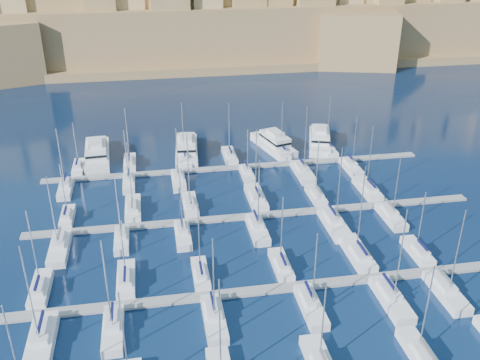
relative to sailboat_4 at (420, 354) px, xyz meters
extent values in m
plane|color=black|center=(-13.02, 28.72, -0.74)|extent=(600.00, 600.00, 0.00)
cube|color=slate|center=(-13.02, 16.72, -0.54)|extent=(84.00, 2.00, 0.40)
cube|color=slate|center=(-13.02, 38.72, -0.54)|extent=(84.00, 2.00, 0.40)
cube|color=slate|center=(-13.02, 60.72, -0.54)|extent=(84.00, 2.00, 0.40)
cylinder|color=#9EA0A8|center=(-47.70, 1.45, 6.96)|extent=(0.18, 0.18, 12.57)
cylinder|color=#9EA0A8|center=(-35.83, 0.74, 7.22)|extent=(0.18, 0.18, 13.22)
cylinder|color=#9EA0A8|center=(-25.14, 0.89, 7.33)|extent=(0.18, 0.18, 13.41)
cylinder|color=#9EA0A8|center=(-12.87, 0.93, 6.33)|extent=(0.18, 0.18, 11.39)
cube|color=silver|center=(0.00, 0.11, -0.22)|extent=(2.63, 8.78, 1.64)
cube|color=silver|center=(0.00, -0.77, 0.95)|extent=(1.84, 3.95, 0.70)
cylinder|color=#9EA0A8|center=(0.00, 0.55, 6.79)|extent=(0.18, 0.18, 12.39)
cube|color=#595B60|center=(0.00, -1.21, 2.00)|extent=(0.35, 3.51, 0.35)
cube|color=silver|center=(-49.09, 22.10, -0.22)|extent=(2.63, 8.76, 1.64)
cube|color=silver|center=(-49.09, 21.23, 0.95)|extent=(1.84, 3.94, 0.70)
cylinder|color=#9EA0A8|center=(-49.09, 22.54, 6.75)|extent=(0.18, 0.18, 12.30)
cube|color=#0B0E3A|center=(-49.09, 20.79, 2.00)|extent=(0.35, 3.50, 0.35)
cube|color=silver|center=(-36.65, 22.22, -0.22)|extent=(2.70, 8.99, 1.65)
cube|color=silver|center=(-36.65, 21.32, 0.96)|extent=(1.89, 4.05, 0.70)
cylinder|color=#9EA0A8|center=(-36.65, 22.67, 6.86)|extent=(0.18, 0.18, 12.50)
cube|color=#0B0E3A|center=(-36.65, 20.87, 2.01)|extent=(0.35, 3.60, 0.35)
cube|color=silver|center=(-25.36, 21.70, -0.24)|extent=(2.39, 7.95, 1.60)
cube|color=silver|center=(-25.36, 20.90, 0.91)|extent=(1.67, 3.58, 0.70)
cylinder|color=#9EA0A8|center=(-25.36, 22.10, 6.30)|extent=(0.18, 0.18, 11.49)
cube|color=#0B0E3A|center=(-25.36, 20.50, 1.96)|extent=(0.35, 3.18, 0.35)
cube|color=silver|center=(-12.58, 21.85, -0.23)|extent=(2.48, 8.26, 1.61)
cube|color=silver|center=(-12.58, 21.03, 0.92)|extent=(1.74, 3.72, 0.70)
cylinder|color=#9EA0A8|center=(-12.58, 22.27, 6.23)|extent=(0.18, 0.18, 11.32)
cube|color=#0B0E3A|center=(-12.58, 20.61, 1.97)|extent=(0.35, 3.31, 0.35)
cube|color=silver|center=(0.49, 22.82, -0.19)|extent=(3.06, 10.20, 1.71)
cube|color=silver|center=(0.49, 21.80, 1.02)|extent=(2.14, 4.59, 0.70)
cylinder|color=#9EA0A8|center=(0.49, 23.33, 8.02)|extent=(0.18, 0.18, 14.71)
cube|color=#0B0E3A|center=(0.49, 21.29, 2.07)|extent=(0.35, 4.08, 0.35)
cube|color=silver|center=(10.50, 21.77, -0.24)|extent=(2.43, 8.10, 1.60)
cube|color=silver|center=(10.50, 20.96, 0.91)|extent=(1.70, 3.64, 0.70)
cylinder|color=#9EA0A8|center=(10.50, 22.18, 5.64)|extent=(0.18, 0.18, 10.16)
cube|color=#0B0E3A|center=(10.50, 20.56, 1.96)|extent=(0.35, 3.24, 0.35)
cube|color=silver|center=(-47.21, 10.32, -0.17)|extent=(3.24, 10.81, 1.74)
cube|color=silver|center=(-47.21, 11.40, 1.05)|extent=(2.27, 4.86, 0.70)
cylinder|color=#9EA0A8|center=(-47.21, 9.78, 7.88)|extent=(0.18, 0.18, 14.36)
cube|color=#0B0E3A|center=(-47.21, 11.94, 2.10)|extent=(0.35, 4.32, 0.35)
cube|color=silver|center=(-38.16, 11.18, -0.21)|extent=(2.72, 9.08, 1.65)
cube|color=silver|center=(-38.16, 12.09, 0.96)|extent=(1.91, 4.09, 0.70)
cylinder|color=#9EA0A8|center=(-38.16, 10.73, 7.44)|extent=(0.18, 0.18, 13.65)
cube|color=#0B0E3A|center=(-38.16, 12.54, 2.01)|extent=(0.35, 3.63, 0.35)
cube|color=silver|center=(-24.64, 11.03, -0.21)|extent=(2.81, 9.38, 1.67)
cube|color=silver|center=(-24.64, 11.97, 0.98)|extent=(1.97, 4.22, 0.70)
cylinder|color=#9EA0A8|center=(-24.64, 10.56, 6.91)|extent=(0.18, 0.18, 12.57)
cube|color=#0B0E3A|center=(-24.64, 12.44, 2.03)|extent=(0.35, 3.75, 0.35)
cube|color=silver|center=(-10.86, 11.20, -0.22)|extent=(2.71, 9.04, 1.65)
cube|color=silver|center=(-10.86, 12.11, 0.96)|extent=(1.90, 4.07, 0.70)
cylinder|color=#9EA0A8|center=(-10.86, 10.75, 6.48)|extent=(0.18, 0.18, 11.74)
cube|color=#0B0E3A|center=(-10.86, 12.56, 2.01)|extent=(0.35, 3.61, 0.35)
cube|color=silver|center=(1.01, 10.76, -0.19)|extent=(2.98, 9.93, 1.70)
cube|color=silver|center=(1.01, 11.75, 1.01)|extent=(2.09, 4.47, 0.70)
cylinder|color=#9EA0A8|center=(1.01, 10.26, 7.84)|extent=(0.18, 0.18, 14.37)
cube|color=#0B0E3A|center=(1.01, 12.24, 2.06)|extent=(0.35, 3.97, 0.35)
cube|color=silver|center=(9.65, 10.93, -0.20)|extent=(2.87, 9.58, 1.68)
cube|color=silver|center=(9.65, 11.89, 0.99)|extent=(2.01, 4.31, 0.70)
cylinder|color=#9EA0A8|center=(9.65, 10.45, 7.30)|extent=(0.18, 0.18, 13.33)
cube|color=#595B60|center=(9.65, 12.37, 2.04)|extent=(0.35, 3.83, 0.35)
cube|color=silver|center=(-47.60, 43.51, -0.25)|extent=(2.27, 7.57, 1.58)
cube|color=silver|center=(-47.60, 42.75, 0.89)|extent=(1.59, 3.41, 0.70)
cylinder|color=#9EA0A8|center=(-47.60, 43.88, 5.46)|extent=(0.18, 0.18, 9.85)
cube|color=#0B0E3A|center=(-47.60, 42.37, 1.94)|extent=(0.35, 3.03, 0.35)
cube|color=silver|center=(-35.73, 44.53, -0.20)|extent=(2.88, 9.62, 1.68)
cube|color=silver|center=(-35.73, 43.57, 0.99)|extent=(2.02, 4.33, 0.70)
cylinder|color=#9EA0A8|center=(-35.73, 45.01, 6.92)|extent=(0.18, 0.18, 12.56)
cube|color=#595B60|center=(-35.73, 43.09, 2.04)|extent=(0.35, 3.85, 0.35)
cube|color=silver|center=(-24.96, 44.15, -0.22)|extent=(2.66, 8.86, 1.64)
cube|color=silver|center=(-24.96, 43.27, 0.95)|extent=(1.86, 3.99, 0.70)
cylinder|color=#9EA0A8|center=(-24.96, 44.60, 7.51)|extent=(0.18, 0.18, 13.81)
cube|color=#595B60|center=(-24.96, 42.82, 2.00)|extent=(0.35, 3.55, 0.35)
cube|color=silver|center=(-11.95, 44.82, -0.19)|extent=(3.06, 10.19, 1.71)
cube|color=silver|center=(-11.95, 43.80, 1.02)|extent=(2.14, 4.59, 0.70)
cylinder|color=#9EA0A8|center=(-11.95, 45.33, 7.37)|extent=(0.18, 0.18, 13.40)
cube|color=#0B0E3A|center=(-11.95, 43.29, 2.07)|extent=(0.35, 4.08, 0.35)
cube|color=silver|center=(-0.07, 43.77, -0.24)|extent=(2.43, 8.09, 1.60)
cube|color=silver|center=(-0.07, 42.96, 0.91)|extent=(1.70, 3.64, 0.70)
cylinder|color=#9EA0A8|center=(-0.07, 44.17, 6.02)|extent=(0.18, 0.18, 10.90)
cube|color=#595B60|center=(-0.07, 42.55, 1.96)|extent=(0.35, 3.24, 0.35)
cube|color=silver|center=(11.04, 44.63, -0.20)|extent=(2.94, 9.81, 1.69)
cube|color=silver|center=(11.04, 43.65, 1.00)|extent=(2.06, 4.41, 0.70)
cylinder|color=#9EA0A8|center=(11.04, 45.12, 6.90)|extent=(0.18, 0.18, 12.49)
cube|color=#0B0E3A|center=(11.04, 43.15, 2.05)|extent=(0.35, 3.92, 0.35)
cube|color=silver|center=(-47.69, 32.70, -0.19)|extent=(3.01, 10.04, 1.70)
cube|color=silver|center=(-47.69, 33.71, 1.01)|extent=(2.11, 4.52, 0.70)
cylinder|color=#9EA0A8|center=(-47.69, 32.20, 7.09)|extent=(0.18, 0.18, 12.85)
cube|color=#595B60|center=(-47.69, 34.21, 2.06)|extent=(0.35, 4.02, 0.35)
cube|color=silver|center=(-37.57, 33.67, -0.24)|extent=(2.43, 8.09, 1.60)
cube|color=silver|center=(-37.57, 34.48, 0.91)|extent=(1.70, 3.64, 0.70)
cylinder|color=#9EA0A8|center=(-37.57, 33.27, 6.06)|extent=(0.18, 0.18, 11.00)
cube|color=#595B60|center=(-37.57, 34.89, 1.96)|extent=(0.35, 3.24, 0.35)
cube|color=silver|center=(-27.19, 33.42, -0.23)|extent=(2.58, 8.61, 1.63)
cube|color=silver|center=(-27.19, 34.28, 0.94)|extent=(1.81, 3.87, 0.70)
cylinder|color=#9EA0A8|center=(-27.19, 32.99, 6.04)|extent=(0.18, 0.18, 10.91)
cube|color=#0B0E3A|center=(-27.19, 34.71, 1.99)|extent=(0.35, 3.44, 0.35)
cube|color=silver|center=(-14.08, 33.00, -0.21)|extent=(2.83, 9.44, 1.67)
cube|color=silver|center=(-14.08, 33.95, 0.98)|extent=(1.98, 4.25, 0.70)
cylinder|color=#9EA0A8|center=(-14.08, 32.53, 7.01)|extent=(0.18, 0.18, 12.75)
cube|color=#0B0E3A|center=(-14.08, 34.42, 2.03)|extent=(0.35, 3.77, 0.35)
cube|color=silver|center=(-0.12, 32.38, -0.17)|extent=(3.20, 10.68, 1.73)
cube|color=silver|center=(-0.12, 33.45, 1.04)|extent=(2.24, 4.81, 0.70)
cylinder|color=#9EA0A8|center=(-0.12, 31.85, 7.87)|extent=(0.18, 0.18, 14.35)
cube|color=#0B0E3A|center=(-0.12, 33.98, 2.09)|extent=(0.35, 4.27, 0.35)
cube|color=silver|center=(11.05, 33.21, -0.22)|extent=(2.70, 9.01, 1.65)
cube|color=silver|center=(11.05, 34.12, 0.96)|extent=(1.89, 4.06, 0.70)
cylinder|color=#9EA0A8|center=(11.05, 32.76, 6.19)|extent=(0.18, 0.18, 11.17)
cube|color=#595B60|center=(11.05, 34.57, 2.01)|extent=(0.35, 3.60, 0.35)
cube|color=silver|center=(-47.67, 65.60, -0.25)|extent=(2.33, 7.76, 1.59)
cube|color=silver|center=(-47.67, 64.83, 0.90)|extent=(1.63, 3.49, 0.70)
cylinder|color=#9EA0A8|center=(-47.67, 65.99, 5.40)|extent=(0.18, 0.18, 9.70)
cube|color=#0B0E3A|center=(-47.67, 64.44, 1.95)|extent=(0.35, 3.10, 0.35)
cube|color=silver|center=(-36.55, 66.09, -0.22)|extent=(2.62, 8.74, 1.64)
cube|color=silver|center=(-36.55, 65.22, 0.95)|extent=(1.84, 3.93, 0.70)
cylinder|color=#9EA0A8|center=(-36.55, 66.53, 6.58)|extent=(0.18, 0.18, 11.98)
cube|color=#0B0E3A|center=(-36.55, 64.78, 2.00)|extent=(0.35, 3.50, 0.35)
cube|color=silver|center=(-24.30, 66.16, -0.22)|extent=(2.66, 8.87, 1.64)
cube|color=silver|center=(-24.30, 65.27, 0.95)|extent=(1.86, 3.99, 0.70)
cylinder|color=#9EA0A8|center=(-24.30, 66.60, 6.88)|extent=(0.18, 0.18, 12.56)
cube|color=#0B0E3A|center=(-24.30, 64.83, 2.00)|extent=(0.35, 3.55, 0.35)
cube|color=silver|center=(-13.85, 66.19, -0.22)|extent=(2.68, 8.93, 1.65)
cube|color=silver|center=(-13.85, 65.29, 0.96)|extent=(1.88, 4.02, 0.70)
cylinder|color=#9EA0A8|center=(-13.85, 66.63, 6.48)|extent=(0.18, 0.18, 11.76)
cube|color=#0B0E3A|center=(-13.85, 64.85, 2.01)|extent=(0.35, 3.57, 0.35)
cube|color=silver|center=(-1.57, 66.10, -0.22)|extent=(2.63, 8.76, 1.64)
cube|color=silver|center=(-1.57, 65.23, 0.95)|extent=(1.84, 3.94, 0.70)
cylinder|color=#9EA0A8|center=(-1.57, 66.54, 6.36)|extent=(0.18, 0.18, 11.53)
cube|color=#0B0E3A|center=(-1.57, 64.79, 2.00)|extent=(0.35, 3.51, 0.35)
cube|color=silver|center=(9.69, 66.14, -0.22)|extent=(2.65, 8.83, 1.64)
cube|color=silver|center=(9.69, 65.25, 0.95)|extent=(1.86, 3.98, 0.70)
cylinder|color=#9EA0A8|center=(9.69, 66.58, 6.71)|extent=(0.18, 0.18, 12.23)
cube|color=#0B0E3A|center=(9.69, 64.81, 2.00)|extent=(0.35, 3.53, 0.35)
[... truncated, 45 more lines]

